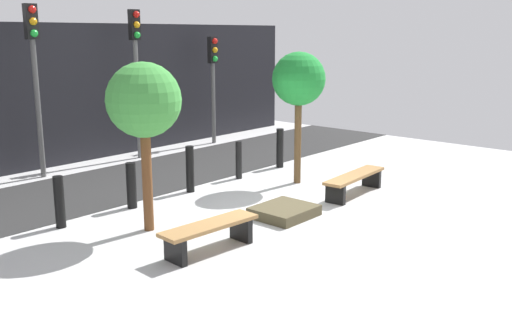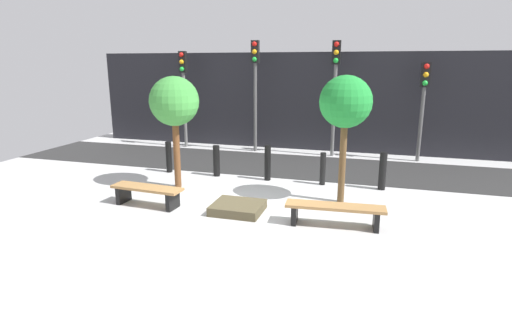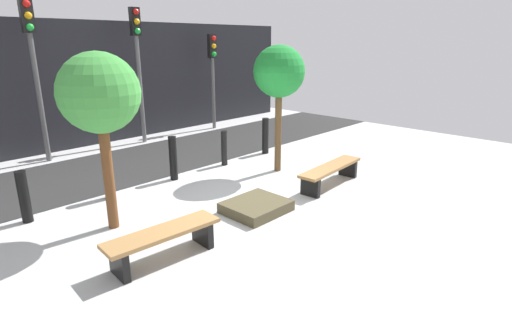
{
  "view_description": "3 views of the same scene",
  "coord_description": "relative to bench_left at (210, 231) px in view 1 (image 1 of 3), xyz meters",
  "views": [
    {
      "loc": [
        -7.92,
        -6.44,
        3.33
      ],
      "look_at": [
        0.02,
        0.52,
        0.96
      ],
      "focal_mm": 40.0,
      "sensor_mm": 36.0,
      "label": 1
    },
    {
      "loc": [
        2.7,
        -7.99,
        3.17
      ],
      "look_at": [
        0.25,
        0.39,
        1.05
      ],
      "focal_mm": 28.0,
      "sensor_mm": 36.0,
      "label": 2
    },
    {
      "loc": [
        -4.87,
        -4.86,
        3.02
      ],
      "look_at": [
        0.39,
        0.18,
        0.83
      ],
      "focal_mm": 28.0,
      "sensor_mm": 36.0,
      "label": 3
    }
  ],
  "objects": [
    {
      "name": "bollard_far_right",
      "position": [
        5.15,
        2.77,
        0.17
      ],
      "size": [
        0.18,
        0.18,
        0.98
      ],
      "primitive_type": "cylinder",
      "color": "black",
      "rests_on": "ground"
    },
    {
      "name": "building_facade",
      "position": [
        2.11,
        7.35,
        1.46
      ],
      "size": [
        16.2,
        0.5,
        3.58
      ],
      "primitive_type": "cube",
      "color": "black",
      "rests_on": "ground"
    },
    {
      "name": "ground_plane",
      "position": [
        2.11,
        0.39,
        -0.32
      ],
      "size": [
        18.0,
        18.0,
        0.0
      ],
      "primitive_type": "plane",
      "color": "#B6B6B6"
    },
    {
      "name": "traffic_light_mid_west",
      "position": [
        0.7,
        6.33,
        2.4
      ],
      "size": [
        0.28,
        0.27,
        3.96
      ],
      "color": "#535353",
      "rests_on": "ground"
    },
    {
      "name": "planter_bed",
      "position": [
        2.11,
        0.2,
        -0.23
      ],
      "size": [
        1.08,
        0.94,
        0.19
      ],
      "primitive_type": "cube",
      "color": "#4D452E",
      "rests_on": "ground"
    },
    {
      "name": "tree_behind_right_bench",
      "position": [
        4.22,
        1.5,
        1.98
      ],
      "size": [
        1.17,
        1.17,
        2.93
      ],
      "color": "brown",
      "rests_on": "ground"
    },
    {
      "name": "bench_right",
      "position": [
        4.22,
        0.0,
        0.0
      ],
      "size": [
        1.98,
        0.55,
        0.44
      ],
      "rotation": [
        0.0,
        0.0,
        0.07
      ],
      "color": "black",
      "rests_on": "ground"
    },
    {
      "name": "traffic_light_east",
      "position": [
        6.35,
        6.33,
        1.91
      ],
      "size": [
        0.28,
        0.27,
        3.22
      ],
      "color": "#575757",
      "rests_on": "ground"
    },
    {
      "name": "bollard_left",
      "position": [
        0.59,
        2.77,
        0.12
      ],
      "size": [
        0.19,
        0.19,
        0.89
      ],
      "primitive_type": "cylinder",
      "color": "black",
      "rests_on": "ground"
    },
    {
      "name": "bollard_center",
      "position": [
        2.11,
        2.77,
        0.17
      ],
      "size": [
        0.17,
        0.17,
        1.0
      ],
      "primitive_type": "cylinder",
      "color": "black",
      "rests_on": "ground"
    },
    {
      "name": "traffic_light_mid_east",
      "position": [
        3.52,
        6.33,
        2.37
      ],
      "size": [
        0.28,
        0.27,
        3.92
      ],
      "color": "#5E5E5E",
      "rests_on": "ground"
    },
    {
      "name": "bollard_right",
      "position": [
        3.63,
        2.77,
        0.11
      ],
      "size": [
        0.15,
        0.15,
        0.88
      ],
      "primitive_type": "cylinder",
      "color": "black",
      "rests_on": "ground"
    },
    {
      "name": "road_strip",
      "position": [
        2.11,
        4.53,
        -0.32
      ],
      "size": [
        18.0,
        3.03,
        0.01
      ],
      "primitive_type": "cube",
      "color": "#292929",
      "rests_on": "ground"
    },
    {
      "name": "bollard_far_left",
      "position": [
        -0.94,
        2.77,
        0.14
      ],
      "size": [
        0.18,
        0.18,
        0.92
      ],
      "primitive_type": "cylinder",
      "color": "black",
      "rests_on": "ground"
    },
    {
      "name": "tree_behind_left_bench",
      "position": [
        0.0,
        1.5,
        1.89
      ],
      "size": [
        1.25,
        1.25,
        2.87
      ],
      "color": "brown",
      "rests_on": "ground"
    },
    {
      "name": "bench_left",
      "position": [
        0.0,
        0.0,
        0.0
      ],
      "size": [
        1.72,
        0.56,
        0.45
      ],
      "rotation": [
        0.0,
        0.0,
        -0.07
      ],
      "color": "black",
      "rests_on": "ground"
    }
  ]
}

